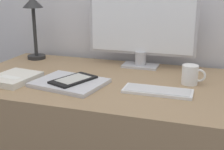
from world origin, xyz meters
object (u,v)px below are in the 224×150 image
(monitor, at_px, (142,25))
(desk_lamp, at_px, (34,16))
(ereader, at_px, (73,80))
(keyboard, at_px, (158,91))
(laptop, at_px, (70,83))
(notebook, at_px, (14,78))
(coffee_mug, at_px, (191,75))

(monitor, relative_size, desk_lamp, 1.59)
(monitor, distance_m, ereader, 0.48)
(keyboard, relative_size, desk_lamp, 0.81)
(laptop, distance_m, desk_lamp, 0.59)
(keyboard, height_order, ereader, ereader)
(monitor, height_order, notebook, monitor)
(desk_lamp, relative_size, notebook, 1.52)
(keyboard, xyz_separation_m, notebook, (-0.65, -0.05, 0.01))
(ereader, distance_m, desk_lamp, 0.59)
(monitor, bearing_deg, keyboard, -66.77)
(keyboard, bearing_deg, monitor, 113.23)
(desk_lamp, relative_size, coffee_mug, 3.38)
(monitor, relative_size, keyboard, 1.98)
(notebook, distance_m, coffee_mug, 0.79)
(coffee_mug, bearing_deg, monitor, 142.00)
(laptop, bearing_deg, ereader, 28.36)
(laptop, bearing_deg, coffee_mug, 18.97)
(coffee_mug, bearing_deg, keyboard, -127.50)
(notebook, relative_size, coffee_mug, 2.22)
(laptop, height_order, notebook, notebook)
(keyboard, bearing_deg, desk_lamp, 155.58)
(desk_lamp, distance_m, coffee_mug, 0.94)
(monitor, bearing_deg, ereader, -119.44)
(ereader, bearing_deg, desk_lamp, 137.99)
(ereader, xyz_separation_m, notebook, (-0.28, -0.04, -0.01))
(coffee_mug, bearing_deg, ereader, -161.34)
(keyboard, distance_m, desk_lamp, 0.89)
(monitor, relative_size, ereader, 2.47)
(ereader, bearing_deg, laptop, -151.64)
(ereader, bearing_deg, monitor, 60.56)
(monitor, xyz_separation_m, desk_lamp, (-0.62, -0.01, 0.03))
(ereader, distance_m, notebook, 0.28)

